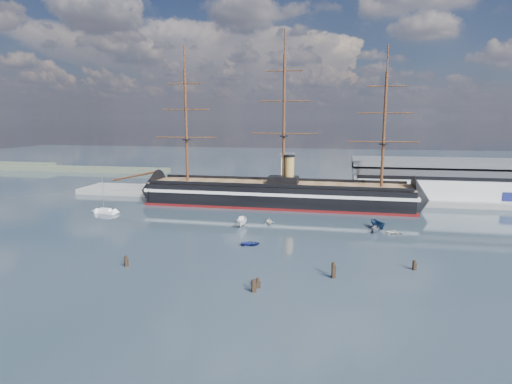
# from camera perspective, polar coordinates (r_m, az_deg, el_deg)

# --- Properties ---
(ground) EXTENTS (600.00, 600.00, 0.00)m
(ground) POSITION_cam_1_polar(r_m,az_deg,el_deg) (127.40, 1.01, -3.63)
(ground) COLOR #192836
(ground) RESTS_ON ground
(quay) EXTENTS (180.00, 18.00, 2.00)m
(quay) POSITION_cam_1_polar(r_m,az_deg,el_deg) (161.19, 6.74, -0.83)
(quay) COLOR slate
(quay) RESTS_ON ground
(warehouse) EXTENTS (63.00, 21.00, 11.60)m
(warehouse) POSITION_cam_1_polar(r_m,az_deg,el_deg) (167.50, 23.51, 1.59)
(warehouse) COLOR #B7BABC
(warehouse) RESTS_ON ground
(quay_tower) EXTENTS (5.00, 5.00, 15.00)m
(quay_tower) POSITION_cam_1_polar(r_m,az_deg,el_deg) (157.37, 4.19, 2.55)
(quay_tower) COLOR silver
(quay_tower) RESTS_ON ground
(shoreline) EXTENTS (120.00, 10.00, 4.00)m
(shoreline) POSITION_cam_1_polar(r_m,az_deg,el_deg) (271.48, -25.41, 2.94)
(shoreline) COLOR #3F4C38
(shoreline) RESTS_ON ground
(warship) EXTENTS (112.98, 17.40, 53.94)m
(warship) POSITION_cam_1_polar(r_m,az_deg,el_deg) (145.97, 2.18, -0.28)
(warship) COLOR black
(warship) RESTS_ON ground
(sailboat) EXTENTS (7.51, 3.89, 11.53)m
(sailboat) POSITION_cam_1_polar(r_m,az_deg,el_deg) (143.01, -19.43, -2.40)
(sailboat) COLOR white
(sailboat) RESTS_ON ground
(motorboat_a) EXTENTS (7.81, 3.30, 3.06)m
(motorboat_a) POSITION_cam_1_polar(r_m,az_deg,el_deg) (119.15, -1.88, -4.59)
(motorboat_a) COLOR white
(motorboat_a) RESTS_ON ground
(motorboat_b) EXTENTS (1.83, 3.02, 1.32)m
(motorboat_b) POSITION_cam_1_polar(r_m,az_deg,el_deg) (101.72, -0.75, -7.13)
(motorboat_b) COLOR navy
(motorboat_b) RESTS_ON ground
(motorboat_c) EXTENTS (5.41, 3.34, 2.03)m
(motorboat_c) POSITION_cam_1_polar(r_m,az_deg,el_deg) (117.03, 15.60, -5.22)
(motorboat_c) COLOR slate
(motorboat_c) RESTS_ON ground
(motorboat_d) EXTENTS (5.73, 4.72, 1.95)m
(motorboat_d) POSITION_cam_1_polar(r_m,az_deg,el_deg) (121.63, 1.76, -4.29)
(motorboat_d) COLOR white
(motorboat_d) RESTS_ON ground
(motorboat_e) EXTENTS (1.61, 2.75, 1.21)m
(motorboat_e) POSITION_cam_1_polar(r_m,az_deg,el_deg) (116.79, 17.97, -5.38)
(motorboat_e) COLOR silver
(motorboat_e) RESTS_ON ground
(motorboat_f) EXTENTS (7.51, 5.52, 2.84)m
(motorboat_f) POSITION_cam_1_polar(r_m,az_deg,el_deg) (120.77, 15.96, -4.78)
(motorboat_f) COLOR navy
(motorboat_f) RESTS_ON ground
(piling_near_left) EXTENTS (0.64, 0.64, 2.96)m
(piling_near_left) POSITION_cam_1_polar(r_m,az_deg,el_deg) (91.75, -16.92, -9.49)
(piling_near_left) COLOR black
(piling_near_left) RESTS_ON ground
(piling_near_mid) EXTENTS (0.64, 0.64, 2.54)m
(piling_near_mid) POSITION_cam_1_polar(r_m,az_deg,el_deg) (77.62, 0.19, -12.66)
(piling_near_mid) COLOR black
(piling_near_mid) RESTS_ON ground
(piling_near_right) EXTENTS (0.64, 0.64, 3.79)m
(piling_near_right) POSITION_cam_1_polar(r_m,az_deg,el_deg) (83.31, 10.20, -11.21)
(piling_near_right) COLOR black
(piling_near_right) RESTS_ON ground
(piling_far_right) EXTENTS (0.64, 0.64, 2.69)m
(piling_far_right) POSITION_cam_1_polar(r_m,az_deg,el_deg) (91.65, 20.28, -9.70)
(piling_far_right) COLOR black
(piling_far_right) RESTS_ON ground
(piling_extra) EXTENTS (0.64, 0.64, 2.93)m
(piling_extra) POSITION_cam_1_polar(r_m,az_deg,el_deg) (75.94, -0.40, -13.19)
(piling_extra) COLOR black
(piling_extra) RESTS_ON ground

